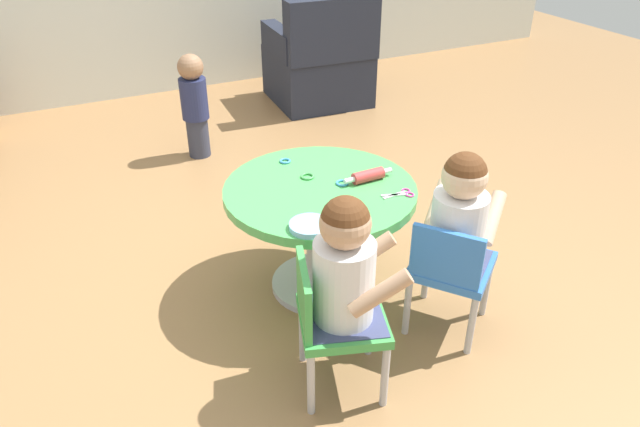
{
  "coord_description": "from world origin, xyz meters",
  "views": [
    {
      "loc": [
        -0.95,
        -1.95,
        1.69
      ],
      "look_at": [
        0.0,
        0.0,
        0.39
      ],
      "focal_mm": 33.29,
      "sensor_mm": 36.0,
      "label": 1
    }
  ],
  "objects_px": {
    "seated_child_left": "(346,266)",
    "seated_child_right": "(459,215)",
    "craft_table": "(320,215)",
    "armchair_dark": "(320,64)",
    "craft_scissors": "(402,194)",
    "toddler_standing": "(194,103)",
    "rolling_pin": "(368,176)",
    "child_chair_right": "(450,269)",
    "child_chair_left": "(333,319)"
  },
  "relations": [
    {
      "from": "child_chair_left",
      "to": "craft_table",
      "type": "bearing_deg",
      "value": 68.38
    },
    {
      "from": "craft_table",
      "to": "seated_child_right",
      "type": "bearing_deg",
      "value": -51.49
    },
    {
      "from": "seated_child_left",
      "to": "armchair_dark",
      "type": "relative_size",
      "value": 0.6
    },
    {
      "from": "craft_table",
      "to": "seated_child_left",
      "type": "distance_m",
      "value": 0.6
    },
    {
      "from": "craft_table",
      "to": "child_chair_left",
      "type": "height_order",
      "value": "child_chair_left"
    },
    {
      "from": "child_chair_left",
      "to": "seated_child_left",
      "type": "relative_size",
      "value": 1.05
    },
    {
      "from": "child_chair_left",
      "to": "toddler_standing",
      "type": "relative_size",
      "value": 0.8
    },
    {
      "from": "craft_scissors",
      "to": "toddler_standing",
      "type": "bearing_deg",
      "value": 101.58
    },
    {
      "from": "child_chair_left",
      "to": "child_chair_right",
      "type": "height_order",
      "value": "same"
    },
    {
      "from": "rolling_pin",
      "to": "child_chair_left",
      "type": "bearing_deg",
      "value": -129.95
    },
    {
      "from": "toddler_standing",
      "to": "armchair_dark",
      "type": "bearing_deg",
      "value": 25.35
    },
    {
      "from": "craft_table",
      "to": "toddler_standing",
      "type": "distance_m",
      "value": 1.61
    },
    {
      "from": "craft_table",
      "to": "armchair_dark",
      "type": "height_order",
      "value": "armchair_dark"
    },
    {
      "from": "toddler_standing",
      "to": "rolling_pin",
      "type": "xyz_separation_m",
      "value": [
        0.31,
        -1.64,
        0.18
      ]
    },
    {
      "from": "seated_child_left",
      "to": "rolling_pin",
      "type": "xyz_separation_m",
      "value": [
        0.38,
        0.52,
        0.01
      ]
    },
    {
      "from": "child_chair_right",
      "to": "seated_child_right",
      "type": "bearing_deg",
      "value": 38.0
    },
    {
      "from": "child_chair_left",
      "to": "craft_scissors",
      "type": "xyz_separation_m",
      "value": [
        0.49,
        0.34,
        0.21
      ]
    },
    {
      "from": "craft_table",
      "to": "craft_scissors",
      "type": "relative_size",
      "value": 5.85
    },
    {
      "from": "child_chair_left",
      "to": "seated_child_left",
      "type": "distance_m",
      "value": 0.23
    },
    {
      "from": "craft_table",
      "to": "rolling_pin",
      "type": "distance_m",
      "value": 0.27
    },
    {
      "from": "armchair_dark",
      "to": "craft_scissors",
      "type": "relative_size",
      "value": 6.15
    },
    {
      "from": "child_chair_right",
      "to": "armchair_dark",
      "type": "relative_size",
      "value": 0.63
    },
    {
      "from": "seated_child_right",
      "to": "rolling_pin",
      "type": "xyz_separation_m",
      "value": [
        -0.16,
        0.42,
        0.01
      ]
    },
    {
      "from": "seated_child_left",
      "to": "seated_child_right",
      "type": "bearing_deg",
      "value": 10.4
    },
    {
      "from": "craft_table",
      "to": "seated_child_right",
      "type": "relative_size",
      "value": 1.59
    },
    {
      "from": "seated_child_left",
      "to": "armchair_dark",
      "type": "height_order",
      "value": "armchair_dark"
    },
    {
      "from": "seated_child_left",
      "to": "toddler_standing",
      "type": "bearing_deg",
      "value": 87.9
    },
    {
      "from": "child_chair_right",
      "to": "armchair_dark",
      "type": "xyz_separation_m",
      "value": [
        0.72,
        2.63,
        0.0
      ]
    },
    {
      "from": "child_chair_left",
      "to": "rolling_pin",
      "type": "height_order",
      "value": "rolling_pin"
    },
    {
      "from": "child_chair_right",
      "to": "craft_scissors",
      "type": "distance_m",
      "value": 0.36
    },
    {
      "from": "seated_child_left",
      "to": "rolling_pin",
      "type": "height_order",
      "value": "seated_child_left"
    },
    {
      "from": "toddler_standing",
      "to": "seated_child_left",
      "type": "bearing_deg",
      "value": -92.1
    },
    {
      "from": "seated_child_left",
      "to": "child_chair_right",
      "type": "xyz_separation_m",
      "value": [
        0.51,
        0.07,
        -0.23
      ]
    },
    {
      "from": "craft_scissors",
      "to": "seated_child_left",
      "type": "bearing_deg",
      "value": -141.81
    },
    {
      "from": "craft_table",
      "to": "rolling_pin",
      "type": "relative_size",
      "value": 3.51
    },
    {
      "from": "craft_table",
      "to": "armchair_dark",
      "type": "relative_size",
      "value": 0.95
    },
    {
      "from": "craft_table",
      "to": "child_chair_left",
      "type": "bearing_deg",
      "value": -111.62
    },
    {
      "from": "child_chair_right",
      "to": "toddler_standing",
      "type": "height_order",
      "value": "toddler_standing"
    },
    {
      "from": "craft_table",
      "to": "child_chair_right",
      "type": "height_order",
      "value": "child_chair_right"
    },
    {
      "from": "armchair_dark",
      "to": "rolling_pin",
      "type": "distance_m",
      "value": 2.36
    },
    {
      "from": "child_chair_left",
      "to": "rolling_pin",
      "type": "bearing_deg",
      "value": 50.05
    },
    {
      "from": "toddler_standing",
      "to": "craft_table",
      "type": "bearing_deg",
      "value": -86.48
    },
    {
      "from": "child_chair_right",
      "to": "craft_scissors",
      "type": "xyz_separation_m",
      "value": [
        -0.06,
        0.28,
        0.21
      ]
    },
    {
      "from": "rolling_pin",
      "to": "craft_scissors",
      "type": "relative_size",
      "value": 1.67
    },
    {
      "from": "armchair_dark",
      "to": "rolling_pin",
      "type": "relative_size",
      "value": 3.69
    },
    {
      "from": "seated_child_left",
      "to": "toddler_standing",
      "type": "height_order",
      "value": "seated_child_left"
    },
    {
      "from": "armchair_dark",
      "to": "child_chair_right",
      "type": "bearing_deg",
      "value": -105.27
    },
    {
      "from": "seated_child_right",
      "to": "toddler_standing",
      "type": "xyz_separation_m",
      "value": [
        -0.46,
        2.06,
        -0.17
      ]
    },
    {
      "from": "craft_table",
      "to": "craft_scissors",
      "type": "xyz_separation_m",
      "value": [
        0.27,
        -0.2,
        0.14
      ]
    },
    {
      "from": "child_chair_left",
      "to": "toddler_standing",
      "type": "bearing_deg",
      "value": 86.88
    }
  ]
}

